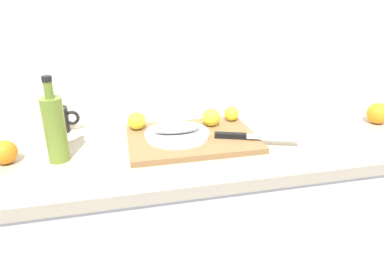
{
  "coord_description": "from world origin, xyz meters",
  "views": [
    {
      "loc": [
        -0.27,
        -1.06,
        1.39
      ],
      "look_at": [
        -0.04,
        -0.0,
        0.95
      ],
      "focal_mm": 31.43,
      "sensor_mm": 36.0,
      "label": 1
    }
  ],
  "objects_px": {
    "white_plate": "(177,134)",
    "fish_fillet": "(177,127)",
    "coffee_mug_1": "(57,120)",
    "cutting_board": "(192,138)",
    "chef_knife": "(246,136)",
    "orange_0": "(378,113)",
    "olive_oil_bottle": "(55,128)",
    "lemon_0": "(232,114)"
  },
  "relations": [
    {
      "from": "cutting_board",
      "to": "olive_oil_bottle",
      "type": "bearing_deg",
      "value": -173.51
    },
    {
      "from": "olive_oil_bottle",
      "to": "lemon_0",
      "type": "bearing_deg",
      "value": 14.89
    },
    {
      "from": "olive_oil_bottle",
      "to": "chef_knife",
      "type": "bearing_deg",
      "value": -1.3
    },
    {
      "from": "white_plate",
      "to": "coffee_mug_1",
      "type": "height_order",
      "value": "coffee_mug_1"
    },
    {
      "from": "fish_fillet",
      "to": "orange_0",
      "type": "height_order",
      "value": "orange_0"
    },
    {
      "from": "lemon_0",
      "to": "orange_0",
      "type": "bearing_deg",
      "value": -10.46
    },
    {
      "from": "olive_oil_bottle",
      "to": "coffee_mug_1",
      "type": "relative_size",
      "value": 2.1
    },
    {
      "from": "cutting_board",
      "to": "white_plate",
      "type": "relative_size",
      "value": 1.96
    },
    {
      "from": "olive_oil_bottle",
      "to": "fish_fillet",
      "type": "bearing_deg",
      "value": 8.62
    },
    {
      "from": "chef_knife",
      "to": "orange_0",
      "type": "distance_m",
      "value": 0.59
    },
    {
      "from": "white_plate",
      "to": "orange_0",
      "type": "height_order",
      "value": "orange_0"
    },
    {
      "from": "cutting_board",
      "to": "olive_oil_bottle",
      "type": "distance_m",
      "value": 0.45
    },
    {
      "from": "cutting_board",
      "to": "lemon_0",
      "type": "height_order",
      "value": "lemon_0"
    },
    {
      "from": "lemon_0",
      "to": "coffee_mug_1",
      "type": "bearing_deg",
      "value": 173.17
    },
    {
      "from": "white_plate",
      "to": "olive_oil_bottle",
      "type": "xyz_separation_m",
      "value": [
        -0.39,
        -0.06,
        0.08
      ]
    },
    {
      "from": "fish_fillet",
      "to": "lemon_0",
      "type": "height_order",
      "value": "lemon_0"
    },
    {
      "from": "fish_fillet",
      "to": "coffee_mug_1",
      "type": "distance_m",
      "value": 0.46
    },
    {
      "from": "orange_0",
      "to": "white_plate",
      "type": "bearing_deg",
      "value": -179.98
    },
    {
      "from": "cutting_board",
      "to": "lemon_0",
      "type": "bearing_deg",
      "value": 32.08
    },
    {
      "from": "coffee_mug_1",
      "to": "orange_0",
      "type": "height_order",
      "value": "coffee_mug_1"
    },
    {
      "from": "white_plate",
      "to": "coffee_mug_1",
      "type": "bearing_deg",
      "value": 156.25
    },
    {
      "from": "fish_fillet",
      "to": "white_plate",
      "type": "bearing_deg",
      "value": 0.0
    },
    {
      "from": "white_plate",
      "to": "fish_fillet",
      "type": "distance_m",
      "value": 0.03
    },
    {
      "from": "olive_oil_bottle",
      "to": "coffee_mug_1",
      "type": "xyz_separation_m",
      "value": [
        -0.04,
        0.24,
        -0.06
      ]
    },
    {
      "from": "white_plate",
      "to": "orange_0",
      "type": "relative_size",
      "value": 2.71
    },
    {
      "from": "olive_oil_bottle",
      "to": "orange_0",
      "type": "height_order",
      "value": "olive_oil_bottle"
    },
    {
      "from": "lemon_0",
      "to": "chef_knife",
      "type": "bearing_deg",
      "value": -92.56
    },
    {
      "from": "fish_fillet",
      "to": "orange_0",
      "type": "distance_m",
      "value": 0.81
    },
    {
      "from": "chef_knife",
      "to": "white_plate",
      "type": "bearing_deg",
      "value": -178.62
    },
    {
      "from": "white_plate",
      "to": "chef_knife",
      "type": "relative_size",
      "value": 0.8
    },
    {
      "from": "olive_oil_bottle",
      "to": "coffee_mug_1",
      "type": "distance_m",
      "value": 0.25
    },
    {
      "from": "fish_fillet",
      "to": "olive_oil_bottle",
      "type": "height_order",
      "value": "olive_oil_bottle"
    },
    {
      "from": "fish_fillet",
      "to": "olive_oil_bottle",
      "type": "xyz_separation_m",
      "value": [
        -0.39,
        -0.06,
        0.06
      ]
    },
    {
      "from": "cutting_board",
      "to": "coffee_mug_1",
      "type": "relative_size",
      "value": 3.48
    },
    {
      "from": "cutting_board",
      "to": "orange_0",
      "type": "xyz_separation_m",
      "value": [
        0.76,
        0.01,
        0.03
      ]
    },
    {
      "from": "chef_knife",
      "to": "orange_0",
      "type": "xyz_separation_m",
      "value": [
        0.59,
        0.07,
        0.01
      ]
    },
    {
      "from": "fish_fillet",
      "to": "coffee_mug_1",
      "type": "bearing_deg",
      "value": 156.25
    },
    {
      "from": "white_plate",
      "to": "orange_0",
      "type": "bearing_deg",
      "value": 0.02
    },
    {
      "from": "lemon_0",
      "to": "orange_0",
      "type": "height_order",
      "value": "orange_0"
    },
    {
      "from": "chef_knife",
      "to": "lemon_0",
      "type": "height_order",
      "value": "lemon_0"
    },
    {
      "from": "lemon_0",
      "to": "coffee_mug_1",
      "type": "distance_m",
      "value": 0.66
    },
    {
      "from": "olive_oil_bottle",
      "to": "orange_0",
      "type": "xyz_separation_m",
      "value": [
        1.2,
        0.06,
        -0.07
      ]
    }
  ]
}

